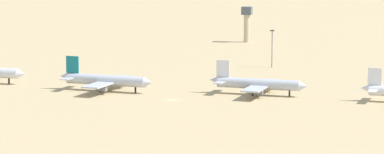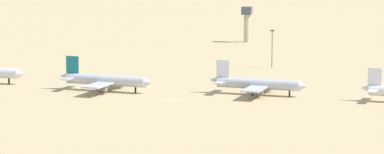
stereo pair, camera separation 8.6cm
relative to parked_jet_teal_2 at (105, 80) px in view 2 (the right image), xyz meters
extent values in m
plane|color=tan|center=(28.88, -13.13, -4.01)|extent=(4000.00, 4000.00, 0.00)
cone|color=silver|center=(-35.93, 6.92, 0.11)|extent=(3.03, 3.80, 3.73)
cylinder|color=black|center=(-41.07, 7.04, -2.93)|extent=(0.69, 0.69, 2.16)
cylinder|color=silver|center=(0.37, -0.04, 0.04)|extent=(31.11, 7.33, 3.86)
cone|color=silver|center=(17.04, -1.94, 0.04)|extent=(3.29, 3.97, 3.67)
cone|color=silver|center=(-16.31, 1.86, 0.62)|extent=(4.21, 3.70, 3.28)
cube|color=#14727A|center=(-13.05, 1.49, 5.10)|extent=(5.04, 1.05, 6.27)
cube|color=silver|center=(-12.61, 5.32, 0.42)|extent=(3.81, 6.87, 0.35)
cube|color=silver|center=(-13.49, -2.34, 0.42)|extent=(3.81, 6.87, 0.35)
cube|color=silver|center=(1.33, -0.15, -0.54)|extent=(10.02, 31.41, 0.54)
cylinder|color=slate|center=(3.11, 6.93, -1.89)|extent=(3.69, 2.50, 2.12)
cylinder|color=slate|center=(1.47, -7.45, -1.89)|extent=(3.69, 2.50, 2.12)
cylinder|color=black|center=(12.02, -1.37, -2.95)|extent=(0.68, 0.68, 2.12)
cylinder|color=black|center=(-0.81, 2.42, -2.95)|extent=(0.68, 0.68, 2.12)
cylinder|color=black|center=(-1.33, -2.18, -2.95)|extent=(0.68, 0.68, 2.12)
cylinder|color=silver|center=(55.51, 5.62, -0.08)|extent=(30.18, 6.18, 3.75)
cone|color=silver|center=(71.75, 4.29, -0.08)|extent=(3.09, 3.78, 3.56)
cone|color=silver|center=(39.26, 6.94, 0.48)|extent=(3.99, 3.48, 3.18)
cube|color=white|center=(42.44, 6.68, 4.84)|extent=(4.89, 0.86, 6.09)
cube|color=silver|center=(42.74, 10.42, 0.29)|extent=(3.51, 6.59, 0.34)
cube|color=silver|center=(42.13, 2.95, 0.29)|extent=(3.51, 6.59, 0.34)
cube|color=silver|center=(56.44, 5.54, -0.64)|extent=(8.79, 30.39, 0.52)
cylinder|color=slate|center=(57.95, 12.46, -1.95)|extent=(3.53, 2.33, 2.06)
cylinder|color=slate|center=(56.80, -1.54, -1.95)|extent=(3.53, 2.33, 2.06)
cylinder|color=black|center=(66.86, 4.69, -2.98)|extent=(0.66, 0.66, 2.06)
cylinder|color=black|center=(54.29, 7.97, -2.98)|extent=(0.66, 0.66, 2.06)
cylinder|color=black|center=(53.92, 3.49, -2.98)|extent=(0.66, 0.66, 2.06)
cone|color=white|center=(93.42, 2.38, 0.32)|extent=(3.88, 3.39, 3.07)
cube|color=white|center=(96.48, 2.10, 4.52)|extent=(4.72, 0.87, 5.87)
cube|color=white|center=(96.80, 5.70, 0.14)|extent=(3.43, 6.38, 0.33)
cube|color=white|center=(96.15, -1.50, 0.14)|extent=(3.43, 6.38, 0.33)
cylinder|color=#C6B793|center=(17.84, 172.78, 3.22)|extent=(3.20, 3.20, 14.47)
cube|color=#4C5660|center=(17.84, 172.78, 12.50)|extent=(5.20, 5.20, 4.08)
cylinder|color=#59595E|center=(47.73, 78.13, 3.78)|extent=(0.36, 0.36, 15.58)
cube|color=#333333|center=(47.73, 78.13, 11.81)|extent=(1.80, 0.50, 0.50)
camera|label=1|loc=(120.32, -340.80, 53.50)|focal=93.92mm
camera|label=2|loc=(120.41, -340.78, 53.50)|focal=93.92mm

